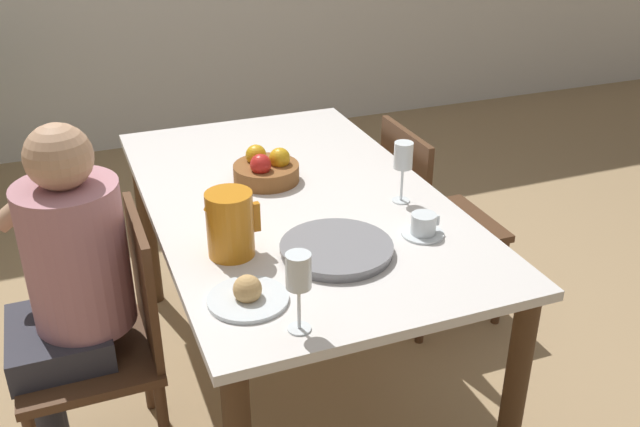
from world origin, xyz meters
TOP-DOWN VIEW (x-y plane):
  - ground_plane at (0.00, 0.00)m, footprint 20.00×20.00m
  - dining_table at (0.00, 0.00)m, footprint 0.95×1.61m
  - chair_person_side at (-0.66, -0.14)m, footprint 0.42×0.42m
  - chair_opposite at (0.66, 0.22)m, footprint 0.42×0.42m
  - person_seated at (-0.75, -0.10)m, footprint 0.39×0.41m
  - red_pitcher at (-0.29, -0.30)m, footprint 0.16×0.13m
  - wine_glass_water at (0.32, -0.16)m, footprint 0.06×0.06m
  - wine_glass_juice at (-0.24, -0.71)m, footprint 0.06×0.06m
  - teacup_near_person at (0.27, -0.40)m, footprint 0.13×0.13m
  - serving_tray at (-0.01, -0.40)m, footprint 0.33×0.33m
  - bread_plate at (-0.32, -0.55)m, footprint 0.21×0.21m
  - fruit_bowl at (-0.05, 0.15)m, footprint 0.23×0.23m

SIDE VIEW (x-z plane):
  - ground_plane at x=0.00m, z-range 0.00..0.00m
  - chair_person_side at x=-0.66m, z-range 0.03..0.89m
  - chair_opposite at x=0.66m, z-range 0.03..0.89m
  - dining_table at x=0.00m, z-range 0.28..1.06m
  - person_seated at x=-0.75m, z-range 0.10..1.27m
  - serving_tray at x=-0.01m, z-range 0.78..0.81m
  - bread_plate at x=-0.32m, z-range 0.76..0.84m
  - teacup_near_person at x=0.27m, z-range 0.77..0.84m
  - fruit_bowl at x=-0.05m, z-range 0.76..0.88m
  - red_pitcher at x=-0.29m, z-range 0.78..0.98m
  - wine_glass_water at x=0.32m, z-range 0.83..1.04m
  - wine_glass_juice at x=-0.24m, z-range 0.83..1.04m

